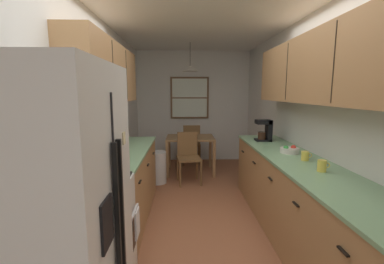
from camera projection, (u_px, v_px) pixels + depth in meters
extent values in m
plane|color=#995B3D|center=(200.00, 206.00, 3.74)|extent=(12.00, 12.00, 0.00)
cube|color=silver|center=(100.00, 118.00, 3.50)|extent=(0.10, 9.00, 2.55)
cube|color=silver|center=(299.00, 117.00, 3.59)|extent=(0.10, 9.00, 2.55)
cube|color=silver|center=(193.00, 107.00, 6.16)|extent=(4.40, 0.10, 2.55)
cube|color=white|center=(201.00, 15.00, 3.34)|extent=(4.40, 9.00, 0.08)
cube|color=white|center=(45.00, 241.00, 1.31)|extent=(0.72, 0.76, 1.76)
cube|color=black|center=(118.00, 249.00, 1.33)|extent=(0.01, 0.01, 1.58)
cube|color=black|center=(119.00, 254.00, 1.29)|extent=(0.02, 0.02, 1.12)
cube|color=black|center=(123.00, 244.00, 1.37)|extent=(0.02, 0.02, 1.12)
cube|color=black|center=(107.00, 223.00, 1.13)|extent=(0.01, 0.15, 0.22)
cube|color=beige|center=(124.00, 138.00, 1.47)|extent=(0.01, 0.05, 0.07)
cube|color=white|center=(90.00, 240.00, 2.09)|extent=(0.62, 0.64, 0.90)
cube|color=black|center=(130.00, 242.00, 2.10)|extent=(0.01, 0.45, 0.30)
cube|color=silver|center=(132.00, 218.00, 2.07)|extent=(0.02, 0.51, 0.02)
cube|color=black|center=(86.00, 185.00, 2.02)|extent=(0.59, 0.61, 0.02)
cube|color=white|center=(49.00, 174.00, 1.99)|extent=(0.06, 0.64, 0.20)
cylinder|color=#2D2D2D|center=(59.00, 190.00, 1.87)|extent=(0.15, 0.15, 0.01)
cylinder|color=#2D2D2D|center=(75.00, 177.00, 2.15)|extent=(0.15, 0.15, 0.01)
cylinder|color=#2D2D2D|center=(99.00, 189.00, 1.88)|extent=(0.15, 0.15, 0.01)
cylinder|color=#2D2D2D|center=(110.00, 177.00, 2.16)|extent=(0.15, 0.15, 0.01)
cube|color=white|center=(64.00, 90.00, 1.90)|extent=(0.38, 0.63, 0.32)
cube|color=black|center=(87.00, 90.00, 1.85)|extent=(0.01, 0.38, 0.21)
cube|color=#2D2D33|center=(100.00, 90.00, 2.12)|extent=(0.01, 0.13, 0.21)
cube|color=#A87A4C|center=(124.00, 185.00, 3.35)|extent=(0.60, 1.91, 0.87)
cube|color=#7AA87A|center=(123.00, 151.00, 3.29)|extent=(0.63, 1.93, 0.03)
cube|color=black|center=(140.00, 182.00, 2.70)|extent=(0.02, 0.10, 0.01)
cube|color=black|center=(148.00, 165.00, 3.33)|extent=(0.02, 0.10, 0.01)
cube|color=black|center=(154.00, 153.00, 3.95)|extent=(0.02, 0.10, 0.01)
cube|color=#A87A4C|center=(107.00, 73.00, 3.09)|extent=(0.32, 2.01, 0.69)
cube|color=#2D2319|center=(113.00, 71.00, 2.77)|extent=(0.01, 0.01, 0.63)
cube|color=#2D2319|center=(127.00, 75.00, 3.42)|extent=(0.01, 0.01, 0.63)
cube|color=#A87A4C|center=(297.00, 202.00, 2.84)|extent=(0.60, 3.22, 0.87)
cube|color=#7AA87A|center=(300.00, 162.00, 2.78)|extent=(0.63, 3.24, 0.03)
cube|color=black|center=(343.00, 251.00, 1.52)|extent=(0.02, 0.10, 0.01)
cube|color=black|center=(296.00, 204.00, 2.16)|extent=(0.02, 0.10, 0.01)
cube|color=black|center=(270.00, 179.00, 2.79)|extent=(0.02, 0.10, 0.01)
cube|color=black|center=(254.00, 163.00, 3.43)|extent=(0.02, 0.10, 0.01)
cube|color=black|center=(243.00, 151.00, 4.07)|extent=(0.02, 0.10, 0.01)
cube|color=#A87A4C|center=(322.00, 68.00, 2.58)|extent=(0.32, 2.92, 0.71)
cube|color=#2D2319|center=(334.00, 63.00, 2.10)|extent=(0.01, 0.01, 0.65)
cube|color=#2D2319|center=(287.00, 72.00, 3.06)|extent=(0.01, 0.01, 0.65)
cube|color=olive|center=(190.00, 138.00, 5.23)|extent=(0.94, 0.74, 0.03)
cube|color=olive|center=(167.00, 160.00, 4.93)|extent=(0.06, 0.06, 0.70)
cube|color=olive|center=(214.00, 159.00, 4.96)|extent=(0.06, 0.06, 0.70)
cube|color=olive|center=(169.00, 152.00, 5.61)|extent=(0.06, 0.06, 0.70)
cube|color=olive|center=(210.00, 151.00, 5.64)|extent=(0.06, 0.06, 0.70)
cube|color=brown|center=(189.00, 159.00, 4.62)|extent=(0.45, 0.45, 0.04)
cube|color=brown|center=(187.00, 144.00, 4.77)|extent=(0.37, 0.08, 0.45)
cylinder|color=brown|center=(201.00, 174.00, 4.51)|extent=(0.04, 0.04, 0.43)
cylinder|color=brown|center=(180.00, 175.00, 4.45)|extent=(0.04, 0.04, 0.43)
cylinder|color=brown|center=(197.00, 168.00, 4.87)|extent=(0.04, 0.04, 0.43)
cylinder|color=brown|center=(178.00, 169.00, 4.81)|extent=(0.04, 0.04, 0.43)
cube|color=brown|center=(191.00, 144.00, 5.91)|extent=(0.41, 0.41, 0.04)
cube|color=brown|center=(192.00, 136.00, 5.70)|extent=(0.37, 0.04, 0.45)
cylinder|color=brown|center=(183.00, 152.00, 6.12)|extent=(0.04, 0.04, 0.43)
cylinder|color=brown|center=(199.00, 152.00, 6.13)|extent=(0.04, 0.04, 0.43)
cylinder|color=brown|center=(183.00, 156.00, 5.76)|extent=(0.04, 0.04, 0.43)
cylinder|color=brown|center=(200.00, 156.00, 5.78)|extent=(0.04, 0.04, 0.43)
cylinder|color=black|center=(190.00, 54.00, 4.98)|extent=(0.01, 0.01, 0.44)
cone|color=#B7B2A8|center=(190.00, 69.00, 5.02)|extent=(0.31, 0.31, 0.10)
sphere|color=white|center=(190.00, 68.00, 5.02)|extent=(0.06, 0.06, 0.06)
cube|color=brown|center=(190.00, 98.00, 6.06)|extent=(0.88, 0.04, 0.96)
cube|color=silver|center=(190.00, 98.00, 6.04)|extent=(0.80, 0.01, 0.88)
cube|color=brown|center=(190.00, 98.00, 6.04)|extent=(0.80, 0.02, 0.03)
cylinder|color=silver|center=(158.00, 167.00, 4.67)|extent=(0.31, 0.31, 0.57)
cylinder|color=#D84C19|center=(108.00, 157.00, 2.64)|extent=(0.11, 0.11, 0.14)
cylinder|color=white|center=(108.00, 149.00, 2.63)|extent=(0.11, 0.11, 0.02)
cube|color=white|center=(137.00, 223.00, 2.25)|extent=(0.02, 0.16, 0.24)
cube|color=black|center=(263.00, 140.00, 3.88)|extent=(0.22, 0.18, 0.02)
cube|color=black|center=(269.00, 130.00, 3.86)|extent=(0.06, 0.18, 0.31)
cube|color=black|center=(264.00, 122.00, 3.83)|extent=(0.22, 0.18, 0.06)
cylinder|color=#331E14|center=(262.00, 136.00, 3.86)|extent=(0.11, 0.11, 0.11)
cylinder|color=#E5CC4C|center=(305.00, 156.00, 2.76)|extent=(0.08, 0.08, 0.10)
torus|color=#E5CC4C|center=(310.00, 155.00, 2.76)|extent=(0.05, 0.01, 0.05)
cylinder|color=#E5CC4C|center=(322.00, 166.00, 2.37)|extent=(0.08, 0.08, 0.11)
torus|color=#E5CC4C|center=(327.00, 165.00, 2.38)|extent=(0.05, 0.01, 0.05)
cylinder|color=silver|center=(290.00, 150.00, 3.10)|extent=(0.22, 0.22, 0.06)
cylinder|color=black|center=(290.00, 149.00, 3.10)|extent=(0.18, 0.18, 0.03)
sphere|color=red|center=(293.00, 148.00, 3.11)|extent=(0.06, 0.06, 0.06)
sphere|color=green|center=(286.00, 148.00, 3.09)|extent=(0.06, 0.06, 0.06)
cylinder|color=#4C7299|center=(192.00, 135.00, 5.25)|extent=(0.16, 0.16, 0.06)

